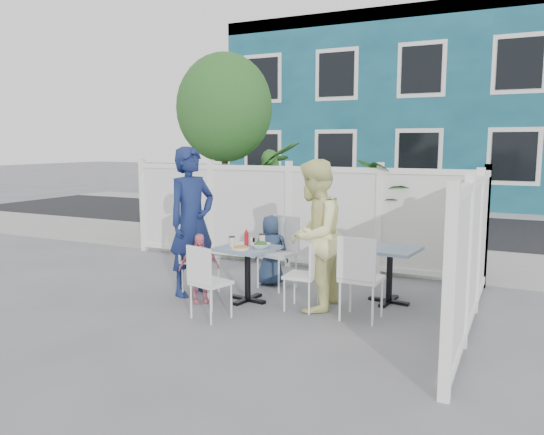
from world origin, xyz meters
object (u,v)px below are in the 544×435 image
at_px(chair_near, 206,277).
at_px(man, 192,221).
at_px(utility_cabinet, 186,208).
at_px(spare_table, 390,261).
at_px(boy, 271,250).
at_px(toddler, 199,268).
at_px(chair_left, 195,253).
at_px(chair_right, 307,270).
at_px(woman, 314,235).
at_px(chair_back, 281,246).
at_px(main_table, 248,259).

xyz_separation_m(chair_near, man, (-0.72, 0.80, 0.47)).
distance_m(utility_cabinet, spare_table, 5.76).
height_order(spare_table, boy, boy).
distance_m(spare_table, toddler, 2.34).
bearing_deg(chair_left, chair_right, 79.73).
bearing_deg(man, toddler, -116.60).
bearing_deg(woman, spare_table, 127.94).
distance_m(utility_cabinet, woman, 5.51).
relative_size(spare_table, man, 0.38).
xyz_separation_m(chair_back, toddler, (-0.60, -1.09, -0.13)).
xyz_separation_m(chair_left, chair_near, (0.69, -0.81, -0.06)).
bearing_deg(boy, chair_right, 119.21).
bearing_deg(man, boy, -23.14).
distance_m(utility_cabinet, main_table, 4.91).
bearing_deg(boy, chair_near, 72.36).
distance_m(chair_left, boy, 1.08).
bearing_deg(man, chair_left, -55.91).
bearing_deg(chair_back, toddler, 77.13).
bearing_deg(toddler, main_table, -12.87).
relative_size(chair_near, toddler, 0.97).
xyz_separation_m(chair_right, toddler, (-1.32, -0.29, -0.05)).
distance_m(chair_right, man, 1.67).
xyz_separation_m(boy, toddler, (-0.44, -1.12, -0.06)).
distance_m(chair_left, chair_back, 1.18).
relative_size(utility_cabinet, main_table, 1.60).
relative_size(chair_right, chair_near, 0.99).
height_order(spare_table, woman, woman).
xyz_separation_m(main_table, woman, (0.85, 0.05, 0.35)).
bearing_deg(utility_cabinet, spare_table, -21.83).
height_order(main_table, boy, boy).
bearing_deg(woman, chair_back, -136.03).
xyz_separation_m(chair_back, chair_near, (-0.17, -1.62, -0.08)).
xyz_separation_m(main_table, toddler, (-0.51, -0.31, -0.10)).
height_order(main_table, chair_left, chair_left).
height_order(utility_cabinet, toddler, utility_cabinet).
relative_size(chair_back, boy, 0.99).
relative_size(utility_cabinet, spare_table, 1.65).
bearing_deg(chair_near, chair_right, 58.18).
distance_m(spare_table, man, 2.54).
bearing_deg(toddler, chair_near, -93.99).
bearing_deg(chair_right, utility_cabinet, 47.73).
distance_m(chair_back, man, 1.27).
distance_m(chair_near, boy, 1.64).
xyz_separation_m(main_table, chair_left, (-0.77, -0.02, 0.02)).
height_order(utility_cabinet, woman, woman).
bearing_deg(main_table, chair_near, -95.08).
bearing_deg(utility_cabinet, chair_near, -44.88).
relative_size(main_table, woman, 0.42).
bearing_deg(main_table, man, -177.78).
bearing_deg(chair_left, woman, 82.25).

